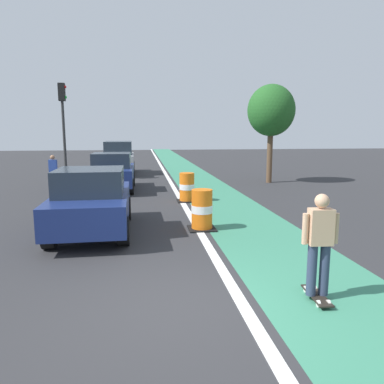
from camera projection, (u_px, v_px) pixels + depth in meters
ground_plane at (184, 307)px, 5.53m from camera, size 100.00×100.00×0.00m
bike_lane_strip at (205, 187)px, 17.58m from camera, size 2.50×80.00×0.01m
lane_divider_stripe at (174, 188)px, 17.38m from camera, size 0.20×80.00×0.01m
skateboarder_on_lane at (320, 244)px, 5.63m from camera, size 0.57×0.81×1.69m
parked_sedan_nearest at (92, 201)px, 9.47m from camera, size 1.97×4.13×1.70m
parked_sedan_second at (112, 172)px, 16.46m from camera, size 1.92×4.10×1.70m
parked_suv_third at (119, 158)px, 22.91m from camera, size 1.99×4.64×2.04m
traffic_barrel_front at (202, 210)px, 9.86m from camera, size 0.73×0.73×1.09m
traffic_barrel_mid at (187, 188)px, 13.86m from camera, size 0.73×0.73×1.09m
traffic_light_corner at (63, 115)px, 19.08m from camera, size 0.41×0.32×5.10m
pedestrian_crossing at (53, 172)px, 16.24m from camera, size 0.34×0.20×1.61m
street_tree_sidewalk at (271, 111)px, 18.59m from camera, size 2.40×2.40×5.00m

